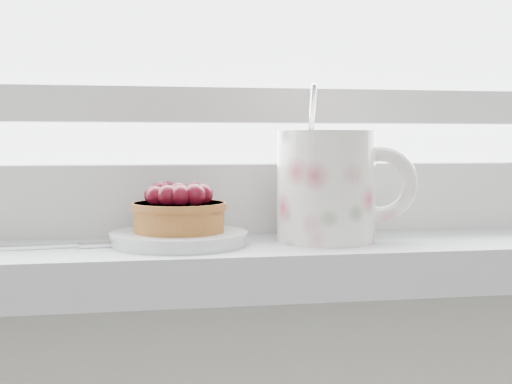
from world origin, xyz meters
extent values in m
cube|color=#BABFC1|center=(0.00, 1.90, 0.92)|extent=(1.60, 0.20, 0.04)
cube|color=silver|center=(0.00, 1.97, 0.97)|extent=(1.30, 0.05, 0.07)
cube|color=silver|center=(0.00, 1.97, 1.07)|extent=(1.30, 0.04, 0.04)
cylinder|color=silver|center=(-0.05, 1.88, 0.95)|extent=(0.12, 0.12, 0.01)
cylinder|color=brown|center=(-0.05, 1.88, 0.97)|extent=(0.08, 0.08, 0.03)
cylinder|color=brown|center=(-0.05, 1.88, 0.98)|extent=(0.09, 0.09, 0.01)
sphere|color=#41030E|center=(-0.05, 1.88, 0.99)|extent=(0.02, 0.02, 0.02)
sphere|color=#41030E|center=(-0.02, 1.89, 0.99)|extent=(0.02, 0.02, 0.02)
sphere|color=#41030E|center=(-0.03, 1.89, 0.99)|extent=(0.02, 0.02, 0.02)
sphere|color=#41030E|center=(-0.04, 1.90, 0.99)|extent=(0.02, 0.02, 0.02)
sphere|color=#41030E|center=(-0.05, 1.90, 0.99)|extent=(0.02, 0.02, 0.02)
sphere|color=#41030E|center=(-0.06, 1.89, 0.99)|extent=(0.02, 0.02, 0.02)
sphere|color=#41030E|center=(-0.07, 1.88, 0.99)|extent=(0.02, 0.02, 0.02)
sphere|color=#41030E|center=(-0.07, 1.87, 0.99)|extent=(0.02, 0.02, 0.02)
sphere|color=#41030E|center=(-0.06, 1.86, 0.99)|extent=(0.02, 0.02, 0.02)
sphere|color=#41030E|center=(-0.05, 1.86, 0.99)|extent=(0.02, 0.02, 0.02)
sphere|color=#41030E|center=(-0.03, 1.86, 0.99)|extent=(0.02, 0.02, 0.02)
sphere|color=#41030E|center=(-0.03, 1.87, 0.99)|extent=(0.02, 0.02, 0.02)
cylinder|color=silver|center=(0.09, 1.88, 0.99)|extent=(0.11, 0.11, 0.10)
cylinder|color=black|center=(0.09, 1.88, 1.04)|extent=(0.08, 0.08, 0.01)
torus|color=silver|center=(0.14, 1.87, 0.99)|extent=(0.07, 0.03, 0.07)
cylinder|color=silver|center=(0.08, 1.90, 1.06)|extent=(0.01, 0.03, 0.06)
cube|color=silver|center=(-0.14, 1.88, 0.94)|extent=(0.02, 0.01, 0.00)
cube|color=silver|center=(-0.12, 1.88, 0.94)|extent=(0.03, 0.03, 0.00)
cube|color=silver|center=(-0.09, 1.88, 0.94)|extent=(0.03, 0.01, 0.00)
cube|color=silver|center=(-0.09, 1.88, 0.94)|extent=(0.03, 0.01, 0.00)
cube|color=silver|center=(-0.09, 1.89, 0.94)|extent=(0.03, 0.01, 0.00)
cube|color=silver|center=(-0.09, 1.90, 0.94)|extent=(0.03, 0.01, 0.00)
camera|label=1|loc=(-0.10, 1.24, 1.03)|focal=50.00mm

